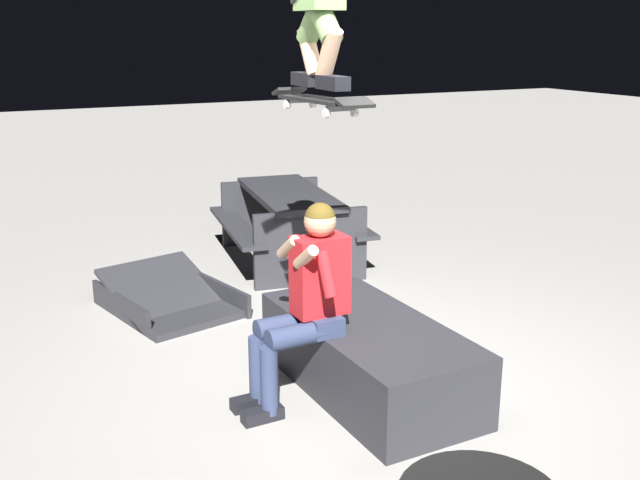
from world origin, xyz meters
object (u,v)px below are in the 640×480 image
(person_sitting_on_ledge, at_px, (305,296))
(skateboard, at_px, (319,100))
(ledge_box_main, at_px, (369,356))
(kicker_ramp, at_px, (170,303))
(picnic_table_back, at_px, (289,215))

(person_sitting_on_ledge, xyz_separation_m, skateboard, (0.09, -0.14, 1.19))
(ledge_box_main, bearing_deg, person_sitting_on_ledge, 87.53)
(ledge_box_main, relative_size, skateboard, 1.65)
(person_sitting_on_ledge, height_order, kicker_ramp, person_sitting_on_ledge)
(ledge_box_main, distance_m, kicker_ramp, 2.18)
(ledge_box_main, relative_size, picnic_table_back, 0.90)
(kicker_ramp, bearing_deg, ledge_box_main, -158.51)
(kicker_ramp, bearing_deg, person_sitting_on_ledge, -170.40)
(person_sitting_on_ledge, distance_m, kicker_ramp, 2.13)
(kicker_ramp, bearing_deg, skateboard, -165.81)
(ledge_box_main, xyz_separation_m, kicker_ramp, (2.02, 0.80, -0.17))
(person_sitting_on_ledge, bearing_deg, kicker_ramp, 9.60)
(ledge_box_main, bearing_deg, skateboard, 70.51)
(skateboard, bearing_deg, ledge_box_main, -109.49)
(ledge_box_main, distance_m, skateboard, 1.72)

